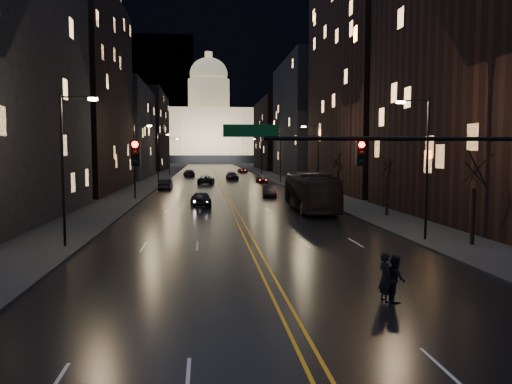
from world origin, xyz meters
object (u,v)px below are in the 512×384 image
object	(u,v)px
traffic_signal	(417,165)
receding_car_a	(270,191)
bus	(310,192)
pedestrian_a	(385,277)
oncoming_car_a	(201,199)
oncoming_car_b	(166,185)
pedestrian_b	(395,278)

from	to	relation	value
traffic_signal	receding_car_a	world-z (taller)	traffic_signal
bus	traffic_signal	bearing A→B (deg)	-91.88
pedestrian_a	oncoming_car_a	bearing A→B (deg)	1.58
traffic_signal	oncoming_car_a	xyz separation A→B (m)	(-9.12, 32.17, -4.30)
traffic_signal	pedestrian_a	bearing A→B (deg)	-135.08
receding_car_a	pedestrian_a	xyz separation A→B (m)	(-1.40, -43.91, 0.15)
oncoming_car_b	receding_car_a	world-z (taller)	oncoming_car_b
traffic_signal	oncoming_car_a	bearing A→B (deg)	105.83
oncoming_car_a	oncoming_car_b	world-z (taller)	oncoming_car_b
oncoming_car_b	receding_car_a	xyz separation A→B (m)	(13.80, -12.43, -0.03)
traffic_signal	oncoming_car_a	distance (m)	33.71
traffic_signal	pedestrian_a	size ratio (longest dim) A/B	9.18
oncoming_car_a	pedestrian_b	xyz separation A→B (m)	(7.52, -34.16, 0.09)
pedestrian_a	pedestrian_b	distance (m)	0.40
oncoming_car_a	pedestrian_b	world-z (taller)	pedestrian_b
oncoming_car_a	receding_car_a	distance (m)	12.95
traffic_signal	pedestrian_a	world-z (taller)	traffic_signal
oncoming_car_a	pedestrian_b	distance (m)	34.98
oncoming_car_b	pedestrian_a	size ratio (longest dim) A/B	2.65
oncoming_car_b	traffic_signal	bearing A→B (deg)	106.07
bus	pedestrian_b	world-z (taller)	bus
oncoming_car_b	receding_car_a	size ratio (longest dim) A/B	1.04
bus	receding_car_a	size ratio (longest dim) A/B	2.72
pedestrian_b	traffic_signal	bearing A→B (deg)	-34.41
oncoming_car_a	pedestrian_b	size ratio (longest dim) A/B	2.63
receding_car_a	pedestrian_b	size ratio (longest dim) A/B	2.70
receding_car_a	pedestrian_a	bearing A→B (deg)	-85.42
bus	oncoming_car_a	size ratio (longest dim) A/B	2.79
oncoming_car_b	pedestrian_b	world-z (taller)	pedestrian_b
oncoming_car_b	bus	bearing A→B (deg)	121.22
traffic_signal	receding_car_a	distance (m)	42.14
traffic_signal	bus	size ratio (longest dim) A/B	1.32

